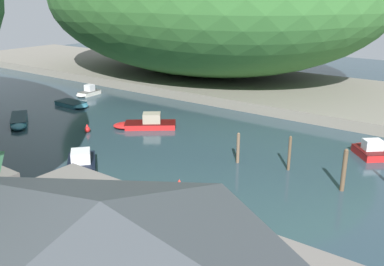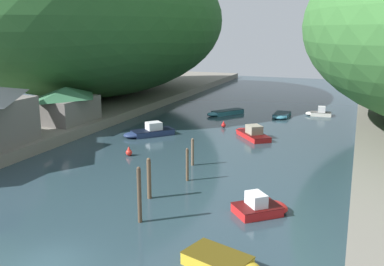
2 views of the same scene
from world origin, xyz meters
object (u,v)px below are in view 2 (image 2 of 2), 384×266
at_px(boat_mid_channel, 262,207).
at_px(boat_moored_right, 148,132).
at_px(boat_open_rowboat, 224,113).
at_px(boathouse_shed, 66,104).
at_px(channel_buoy_far, 129,152).
at_px(boat_white_cruiser, 251,133).
at_px(boat_red_skiff, 318,113).
at_px(boat_cabin_cruiser, 225,264).
at_px(boat_yellow_tender, 281,115).
at_px(channel_buoy_near, 224,125).

height_order(boat_mid_channel, boat_moored_right, boat_moored_right).
xyz_separation_m(boat_open_rowboat, boat_moored_right, (-4.46, -15.22, 0.16)).
xyz_separation_m(boathouse_shed, channel_buoy_far, (12.26, -6.68, -2.98)).
bearing_deg(boat_moored_right, boathouse_shed, 47.66).
distance_m(boat_white_cruiser, boat_red_skiff, 16.79).
bearing_deg(boat_cabin_cruiser, boat_yellow_tender, -156.90).
xyz_separation_m(boathouse_shed, channel_buoy_near, (17.19, 8.61, -3.01)).
distance_m(boat_white_cruiser, boat_cabin_cruiser, 28.45).
distance_m(boat_cabin_cruiser, channel_buoy_far, 21.93).
xyz_separation_m(boat_white_cruiser, channel_buoy_near, (-4.44, 3.54, -0.12)).
distance_m(boat_moored_right, channel_buoy_near, 10.08).
bearing_deg(boat_yellow_tender, boat_cabin_cruiser, 96.83).
bearing_deg(channel_buoy_near, boat_cabin_cruiser, -72.54).
distance_m(boathouse_shed, boat_white_cruiser, 22.40).
relative_size(boathouse_shed, boat_red_skiff, 2.13).
distance_m(boat_white_cruiser, boat_moored_right, 11.95).
bearing_deg(boat_mid_channel, channel_buoy_near, 161.31).
bearing_deg(boat_cabin_cruiser, boat_mid_channel, -164.49).
height_order(boat_white_cruiser, channel_buoy_far, boat_white_cruiser).
relative_size(boat_white_cruiser, boat_yellow_tender, 1.34).
xyz_separation_m(boat_cabin_cruiser, channel_buoy_near, (-9.89, 31.46, -0.01)).
height_order(boathouse_shed, boat_yellow_tender, boathouse_shed).
relative_size(boathouse_shed, boat_yellow_tender, 1.69).
bearing_deg(boat_white_cruiser, boat_red_skiff, 30.57).
bearing_deg(boat_white_cruiser, boathouse_shed, 154.71).
bearing_deg(boat_open_rowboat, boat_moored_right, 107.85).
bearing_deg(boat_yellow_tender, boat_red_skiff, -146.58).
xyz_separation_m(boat_mid_channel, boat_white_cruiser, (-5.67, 20.35, -0.00)).
bearing_deg(boat_yellow_tender, boat_open_rowboat, 9.66).
bearing_deg(boat_yellow_tender, boat_mid_channel, 98.55).
relative_size(boat_open_rowboat, boat_cabin_cruiser, 1.30).
height_order(boat_open_rowboat, boat_white_cruiser, boat_white_cruiser).
bearing_deg(channel_buoy_far, boat_yellow_tender, 66.52).
bearing_deg(boat_cabin_cruiser, boat_open_rowboat, -145.47).
xyz_separation_m(channel_buoy_near, channel_buoy_far, (-4.93, -15.29, 0.03)).
bearing_deg(boat_open_rowboat, boat_yellow_tender, -137.03).
xyz_separation_m(boat_white_cruiser, boat_yellow_tender, (1.23, 12.63, -0.19)).
bearing_deg(channel_buoy_near, boat_red_skiff, 49.32).
xyz_separation_m(boat_mid_channel, boat_red_skiff, (0.32, 36.03, -0.04)).
height_order(boat_open_rowboat, channel_buoy_near, channel_buoy_near).
bearing_deg(boat_red_skiff, boathouse_shed, 121.92).
distance_m(boat_open_rowboat, boat_yellow_tender, 8.17).
distance_m(boat_cabin_cruiser, boat_red_skiff, 43.61).
height_order(boat_mid_channel, boat_white_cruiser, boat_white_cruiser).
bearing_deg(channel_buoy_far, boat_white_cruiser, 51.46).
bearing_deg(channel_buoy_near, boat_white_cruiser, -38.56).
height_order(boat_moored_right, channel_buoy_far, boat_moored_right).
height_order(boathouse_shed, boat_moored_right, boathouse_shed).
xyz_separation_m(boat_red_skiff, channel_buoy_far, (-15.36, -27.43, -0.05)).
xyz_separation_m(boathouse_shed, boat_mid_channel, (27.30, -15.28, -2.89)).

